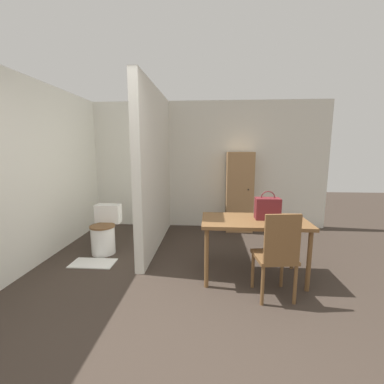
{
  "coord_description": "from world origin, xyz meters",
  "views": [
    {
      "loc": [
        0.27,
        -1.73,
        1.57
      ],
      "look_at": [
        0.02,
        1.82,
        0.98
      ],
      "focal_mm": 24.0,
      "sensor_mm": 36.0,
      "label": 1
    }
  ],
  "objects_px": {
    "handbag": "(267,208)",
    "toilet": "(105,232)",
    "wooden_cabinet": "(239,192)",
    "wooden_chair": "(277,253)",
    "dining_table": "(254,226)"
  },
  "relations": [
    {
      "from": "wooden_chair",
      "to": "wooden_cabinet",
      "type": "xyz_separation_m",
      "value": [
        -0.13,
        2.37,
        0.25
      ]
    },
    {
      "from": "wooden_chair",
      "to": "dining_table",
      "type": "bearing_deg",
      "value": 101.75
    },
    {
      "from": "wooden_cabinet",
      "to": "wooden_chair",
      "type": "bearing_deg",
      "value": -86.89
    },
    {
      "from": "handbag",
      "to": "wooden_cabinet",
      "type": "relative_size",
      "value": 0.23
    },
    {
      "from": "handbag",
      "to": "dining_table",
      "type": "bearing_deg",
      "value": -166.0
    },
    {
      "from": "dining_table",
      "to": "toilet",
      "type": "height_order",
      "value": "dining_table"
    },
    {
      "from": "dining_table",
      "to": "toilet",
      "type": "bearing_deg",
      "value": 162.88
    },
    {
      "from": "wooden_chair",
      "to": "toilet",
      "type": "height_order",
      "value": "wooden_chair"
    },
    {
      "from": "toilet",
      "to": "handbag",
      "type": "relative_size",
      "value": 2.06
    },
    {
      "from": "wooden_chair",
      "to": "toilet",
      "type": "relative_size",
      "value": 1.35
    },
    {
      "from": "wooden_cabinet",
      "to": "dining_table",
      "type": "bearing_deg",
      "value": -90.97
    },
    {
      "from": "handbag",
      "to": "toilet",
      "type": "bearing_deg",
      "value": 164.9
    },
    {
      "from": "handbag",
      "to": "wooden_cabinet",
      "type": "distance_m",
      "value": 1.87
    },
    {
      "from": "wooden_chair",
      "to": "handbag",
      "type": "distance_m",
      "value": 0.62
    },
    {
      "from": "dining_table",
      "to": "wooden_chair",
      "type": "xyz_separation_m",
      "value": [
        0.16,
        -0.47,
        -0.14
      ]
    }
  ]
}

